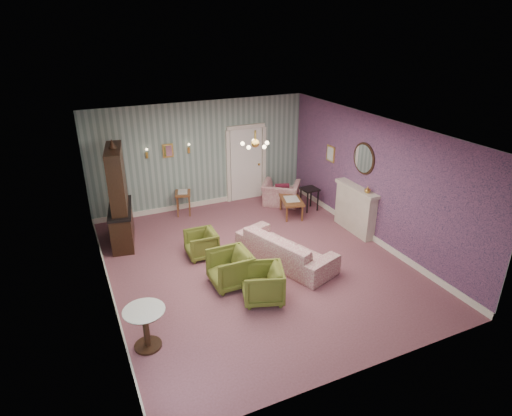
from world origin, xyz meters
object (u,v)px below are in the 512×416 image
wingback_chair (281,190)px  dresser (118,194)px  olive_chair_a (263,282)px  fireplace (355,209)px  pedestal_table (146,328)px  olive_chair_c (201,243)px  sofa_chintz (286,243)px  side_table_black (309,199)px  olive_chair_b (230,267)px  coffee_table (291,207)px

wingback_chair → dresser: bearing=43.0°
olive_chair_a → fireplace: size_ratio=0.54×
wingback_chair → pedestal_table: (-4.65, -4.28, -0.07)m
olive_chair_c → sofa_chintz: 1.86m
olive_chair_a → fireplace: 3.69m
side_table_black → olive_chair_b: bearing=-143.0°
olive_chair_c → olive_chair_b: bearing=9.1°
fireplace → pedestal_table: fireplace is taller
pedestal_table → olive_chair_b: bearing=30.8°
side_table_black → pedestal_table: size_ratio=0.88×
wingback_chair → fireplace: bearing=148.0°
olive_chair_a → wingback_chair: wingback_chair is taller
sofa_chintz → side_table_black: 2.89m
olive_chair_a → side_table_black: 4.36m
olive_chair_c → fireplace: (3.81, -0.37, 0.25)m
olive_chair_a → dresser: (-1.98, 3.44, 0.83)m
side_table_black → olive_chair_c: bearing=-161.1°
olive_chair_c → side_table_black: (3.47, 1.19, -0.01)m
fireplace → coffee_table: 1.77m
sofa_chintz → pedestal_table: 3.56m
sofa_chintz → fireplace: fireplace is taller
olive_chair_a → coffee_table: 3.89m
olive_chair_a → pedestal_table: bearing=-61.1°
coffee_table → side_table_black: bearing=9.8°
sofa_chintz → pedestal_table: bearing=94.1°
dresser → side_table_black: (4.93, -0.22, -0.89)m
olive_chair_c → sofa_chintz: (1.57, -0.99, 0.11)m
olive_chair_b → wingback_chair: bearing=138.4°
wingback_chair → coffee_table: 0.82m
olive_chair_b → sofa_chintz: (1.40, 0.31, 0.05)m
side_table_black → wingback_chair: bearing=127.1°
olive_chair_b → fireplace: size_ratio=0.56×
olive_chair_a → olive_chair_b: size_ratio=0.96×
olive_chair_a → side_table_black: bearing=156.6°
dresser → fireplace: (5.27, -1.78, -0.63)m
olive_chair_b → side_table_black: (3.30, 2.49, -0.08)m
dresser → pedestal_table: size_ratio=3.36×
wingback_chair → side_table_black: size_ratio=1.56×
olive_chair_b → olive_chair_a: bearing=26.2°
wingback_chair → coffee_table: (-0.10, -0.79, -0.20)m
dresser → pedestal_table: dresser is taller
sofa_chintz → side_table_black: (1.90, 2.17, -0.13)m
fireplace → sofa_chintz: bearing=-164.7°
side_table_black → pedestal_table: pedestal_table is taller
pedestal_table → side_table_black: bearing=34.8°
olive_chair_a → dresser: size_ratio=0.31×
wingback_chair → side_table_black: (0.51, -0.68, -0.12)m
olive_chair_b → fireplace: fireplace is taller
olive_chair_c → wingback_chair: wingback_chair is taller
coffee_table → dresser: bearing=175.6°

